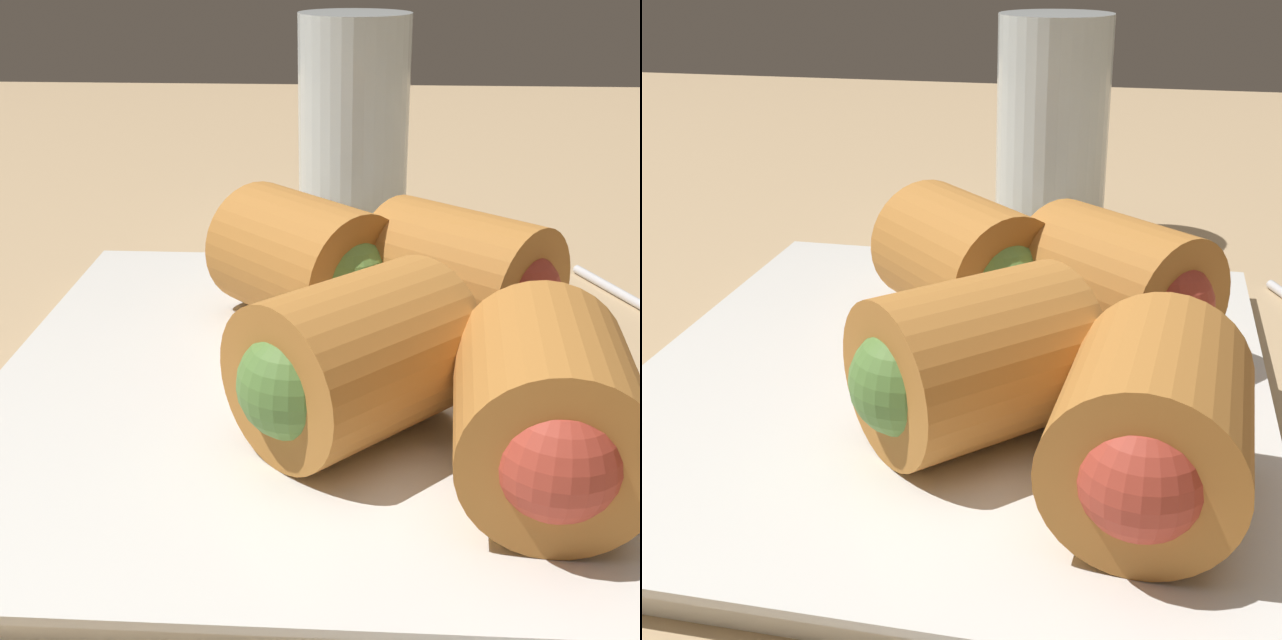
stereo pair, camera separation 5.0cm
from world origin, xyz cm
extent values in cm
cube|color=tan|center=(0.00, 0.00, 1.00)|extent=(180.00, 140.00, 2.00)
cube|color=silver|center=(1.36, -0.49, 2.60)|extent=(28.58, 24.62, 1.20)
cube|color=silver|center=(1.36, -0.49, 3.35)|extent=(29.73, 25.60, 0.30)
cylinder|color=#B77533|center=(5.08, -6.37, 6.44)|extent=(9.23, 9.41, 5.89)
sphere|color=#B23D2D|center=(3.29, -8.51, 6.44)|extent=(3.83, 3.83, 3.83)
cylinder|color=#B77533|center=(-3.43, -1.99, 6.44)|extent=(9.35, 9.36, 5.89)
sphere|color=#56843D|center=(-5.40, -0.01, 6.44)|extent=(3.83, 3.83, 3.83)
cylinder|color=#B77533|center=(6.88, 0.55, 6.44)|extent=(9.36, 9.35, 5.89)
sphere|color=#6B9E47|center=(4.90, -1.41, 6.44)|extent=(3.83, 3.83, 3.83)
cylinder|color=#B77533|center=(-6.67, -8.11, 6.44)|extent=(7.81, 6.48, 5.89)
sphere|color=#B23D2D|center=(-9.44, -7.88, 6.44)|extent=(3.83, 3.83, 3.83)
cylinder|color=silver|center=(13.21, -16.56, 2.25)|extent=(10.03, 4.51, 0.50)
cylinder|color=silver|center=(24.97, -1.25, 8.95)|extent=(6.99, 6.99, 13.90)
camera|label=1|loc=(-31.52, -2.39, 20.01)|focal=50.00mm
camera|label=2|loc=(-30.85, -7.35, 20.01)|focal=50.00mm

